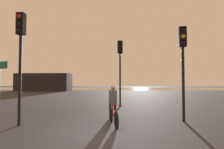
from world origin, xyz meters
TOP-DOWN VIEW (x-y plane):
  - ground_plane at (0.00, 0.00)m, footprint 120.00×120.00m
  - water_strip at (0.00, 37.43)m, footprint 80.00×16.00m
  - distant_building at (-13.26, 27.43)m, footprint 9.84×4.00m
  - traffic_light_center at (1.02, 6.71)m, footprint 0.38×0.40m
  - traffic_light_near_left at (-3.12, 1.26)m, footprint 0.34×0.36m
  - traffic_light_near_right at (3.77, 2.19)m, footprint 0.36×0.37m
  - cyclist at (0.66, 1.44)m, footprint 0.55×1.67m

SIDE VIEW (x-z plane):
  - ground_plane at x=0.00m, z-range 0.00..0.00m
  - water_strip at x=0.00m, z-range 0.00..0.01m
  - cyclist at x=0.66m, z-range 0.01..1.63m
  - distant_building at x=-13.26m, z-range 0.00..3.29m
  - traffic_light_near_right at x=3.77m, z-range 0.84..5.07m
  - traffic_light_near_left at x=-3.12m, z-range 0.89..5.48m
  - traffic_light_center at x=1.02m, z-range 0.90..5.58m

